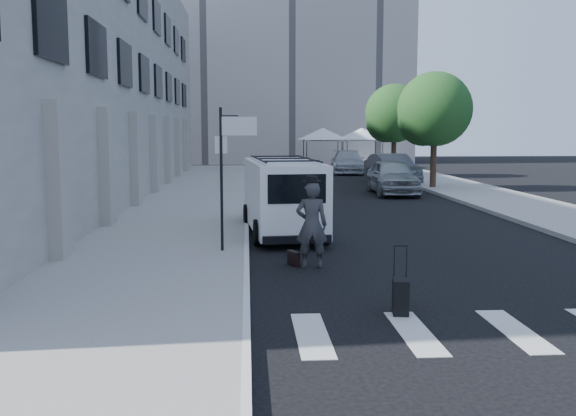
{
  "coord_description": "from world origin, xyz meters",
  "views": [
    {
      "loc": [
        -1.97,
        -12.47,
        3.14
      ],
      "look_at": [
        -1.03,
        2.34,
        1.3
      ],
      "focal_mm": 40.0,
      "sensor_mm": 36.0,
      "label": 1
    }
  ],
  "objects": [
    {
      "name": "tree_near",
      "position": [
        7.5,
        20.15,
        3.97
      ],
      "size": [
        3.8,
        3.83,
        6.03
      ],
      "color": "black",
      "rests_on": "ground"
    },
    {
      "name": "building_far",
      "position": [
        2.0,
        50.0,
        12.5
      ],
      "size": [
        22.0,
        12.0,
        25.0
      ],
      "primitive_type": "cube",
      "color": "slate",
      "rests_on": "ground"
    },
    {
      "name": "tent_right",
      "position": [
        7.2,
        38.5,
        2.71
      ],
      "size": [
        4.0,
        4.0,
        3.2
      ],
      "color": "black",
      "rests_on": "ground"
    },
    {
      "name": "building_left",
      "position": [
        -11.5,
        18.0,
        6.0
      ],
      "size": [
        10.0,
        44.0,
        12.0
      ],
      "primitive_type": "cube",
      "color": "gray",
      "rests_on": "ground"
    },
    {
      "name": "cargo_van",
      "position": [
        -0.93,
        6.56,
        1.14
      ],
      "size": [
        2.4,
        5.9,
        2.18
      ],
      "rotation": [
        0.0,
        0.0,
        0.08
      ],
      "color": "white",
      "rests_on": "ground"
    },
    {
      "name": "ground",
      "position": [
        0.0,
        0.0,
        0.0
      ],
      "size": [
        120.0,
        120.0,
        0.0
      ],
      "primitive_type": "plane",
      "color": "black",
      "rests_on": "ground"
    },
    {
      "name": "sign_pole",
      "position": [
        -2.36,
        3.2,
        2.65
      ],
      "size": [
        1.03,
        0.07,
        3.5
      ],
      "color": "black",
      "rests_on": "sidewalk_left"
    },
    {
      "name": "sidewalk_left",
      "position": [
        -4.25,
        16.0,
        0.07
      ],
      "size": [
        4.5,
        48.0,
        0.15
      ],
      "primitive_type": "cube",
      "color": "gray",
      "rests_on": "ground"
    },
    {
      "name": "parked_car_a",
      "position": [
        5.0,
        17.89,
        0.85
      ],
      "size": [
        2.14,
        5.03,
        1.7
      ],
      "primitive_type": "imported",
      "rotation": [
        0.0,
        0.0,
        -0.03
      ],
      "color": "#929699",
      "rests_on": "ground"
    },
    {
      "name": "briefcase",
      "position": [
        -0.92,
        2.0,
        0.17
      ],
      "size": [
        0.27,
        0.45,
        0.34
      ],
      "primitive_type": "cube",
      "rotation": [
        0.0,
        0.0,
        0.37
      ],
      "color": "black",
      "rests_on": "ground"
    },
    {
      "name": "businessman",
      "position": [
        -0.53,
        1.75,
        0.99
      ],
      "size": [
        0.75,
        0.52,
        1.97
      ],
      "primitive_type": "imported",
      "rotation": [
        0.0,
        0.0,
        3.07
      ],
      "color": "#363638",
      "rests_on": "ground"
    },
    {
      "name": "parked_car_b",
      "position": [
        6.32,
        23.83,
        0.85
      ],
      "size": [
        2.43,
        5.36,
        1.7
      ],
      "primitive_type": "imported",
      "rotation": [
        0.0,
        0.0,
        0.12
      ],
      "color": "#4D4F54",
      "rests_on": "ground"
    },
    {
      "name": "parked_car_c",
      "position": [
        5.13,
        32.5,
        0.8
      ],
      "size": [
        2.72,
        5.68,
        1.59
      ],
      "primitive_type": "imported",
      "rotation": [
        0.0,
        0.0,
        -0.09
      ],
      "color": "#B5B7BE",
      "rests_on": "ground"
    },
    {
      "name": "sidewalk_right",
      "position": [
        9.0,
        20.0,
        0.07
      ],
      "size": [
        4.0,
        56.0,
        0.15
      ],
      "primitive_type": "cube",
      "color": "gray",
      "rests_on": "ground"
    },
    {
      "name": "suitcase",
      "position": [
        0.61,
        -2.0,
        0.31
      ],
      "size": [
        0.32,
        0.45,
        1.17
      ],
      "rotation": [
        0.0,
        0.0,
        -0.15
      ],
      "color": "black",
      "rests_on": "ground"
    },
    {
      "name": "tree_far",
      "position": [
        7.5,
        29.15,
        3.97
      ],
      "size": [
        3.8,
        3.83,
        6.03
      ],
      "color": "black",
      "rests_on": "ground"
    },
    {
      "name": "tent_left",
      "position": [
        4.0,
        38.0,
        2.71
      ],
      "size": [
        4.0,
        4.0,
        3.2
      ],
      "color": "black",
      "rests_on": "ground"
    }
  ]
}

